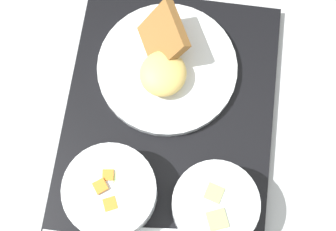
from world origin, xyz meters
TOP-DOWN VIEW (x-y plane):
  - ground_plane at (0.00, 0.00)m, footprint 4.00×4.00m
  - serving_tray at (0.00, 0.00)m, footprint 0.44×0.33m
  - bowl_salad at (-0.12, 0.06)m, footprint 0.13×0.13m
  - bowl_soup at (-0.12, -0.09)m, footprint 0.12×0.12m
  - plate_main at (0.08, 0.02)m, footprint 0.22×0.22m
  - spoon at (-0.17, 0.03)m, footprint 0.04×0.14m

SIDE VIEW (x-z plane):
  - ground_plane at x=0.00m, z-range 0.00..0.00m
  - serving_tray at x=0.00m, z-range 0.00..0.01m
  - spoon at x=-0.17m, z-range 0.01..0.03m
  - plate_main at x=0.08m, z-range -0.01..0.07m
  - bowl_salad at x=-0.12m, z-range 0.02..0.08m
  - bowl_soup at x=-0.12m, z-range 0.02..0.08m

